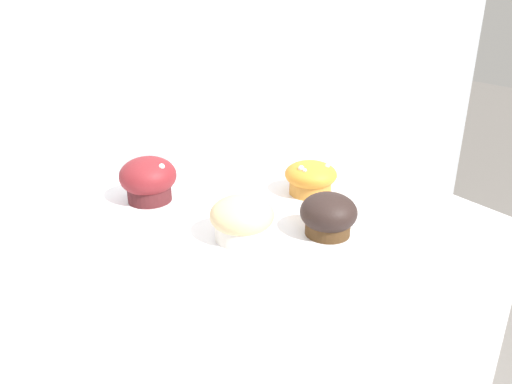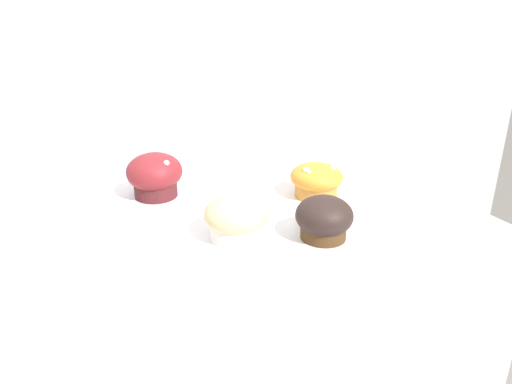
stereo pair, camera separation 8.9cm
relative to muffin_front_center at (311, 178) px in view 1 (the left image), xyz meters
name	(u,v)px [view 1 (the left image)]	position (x,y,z in m)	size (l,w,h in m)	color
wall_back	(89,144)	(-0.27, 0.59, -0.04)	(3.20, 0.10, 1.80)	#B2B7BC
muffin_front_center	(311,178)	(0.00, 0.00, 0.00)	(0.10, 0.10, 0.07)	#CA8536
muffin_back_left	(328,215)	(-0.09, -0.15, 0.00)	(0.10, 0.10, 0.07)	#482F18
muffin_back_right	(242,219)	(-0.21, -0.08, 0.00)	(0.11, 0.11, 0.07)	white
muffin_front_left	(148,179)	(-0.28, 0.15, 0.01)	(0.11, 0.11, 0.09)	#4F1D20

